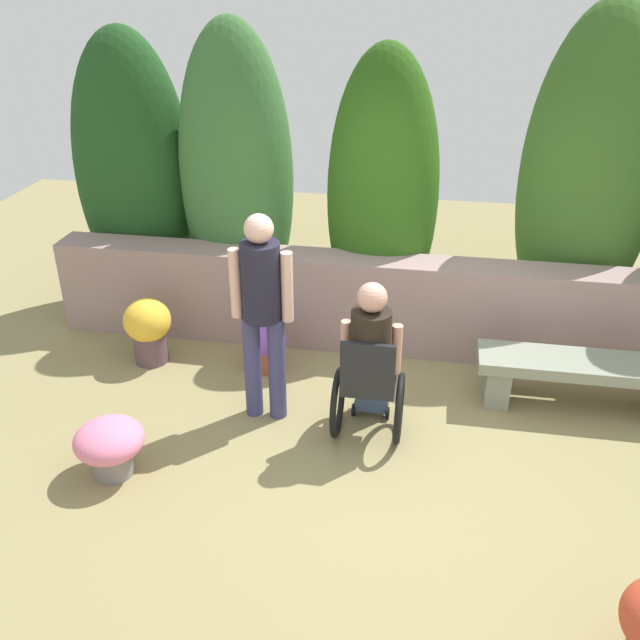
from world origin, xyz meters
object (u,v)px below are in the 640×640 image
(flower_pot_purple_near, at_px, (267,346))
(flower_pot_red_accent, at_px, (148,327))
(stone_bench, at_px, (582,375))
(person_standing_companion, at_px, (262,306))
(person_in_wheelchair, at_px, (370,365))
(flower_pot_small_foreground, at_px, (110,444))

(flower_pot_purple_near, distance_m, flower_pot_red_accent, 1.11)
(stone_bench, height_order, person_standing_companion, person_standing_companion)
(person_in_wheelchair, relative_size, flower_pot_small_foreground, 2.63)
(stone_bench, relative_size, flower_pot_purple_near, 3.89)
(flower_pot_purple_near, xyz_separation_m, flower_pot_small_foreground, (-0.76, -1.62, 0.03))
(flower_pot_purple_near, relative_size, flower_pot_red_accent, 0.69)
(person_standing_companion, height_order, flower_pot_red_accent, person_standing_companion)
(flower_pot_red_accent, height_order, flower_pot_small_foreground, flower_pot_red_accent)
(flower_pot_purple_near, relative_size, flower_pot_small_foreground, 0.86)
(person_in_wheelchair, bearing_deg, flower_pot_purple_near, 140.50)
(person_in_wheelchair, xyz_separation_m, flower_pot_red_accent, (-2.12, 0.75, -0.27))
(person_standing_companion, distance_m, flower_pot_purple_near, 1.06)
(person_in_wheelchair, height_order, person_standing_companion, person_standing_companion)
(flower_pot_red_accent, bearing_deg, flower_pot_small_foreground, -77.72)
(stone_bench, xyz_separation_m, flower_pot_red_accent, (-3.81, 0.09, 0.05))
(stone_bench, bearing_deg, flower_pot_small_foreground, -153.43)
(stone_bench, relative_size, flower_pot_red_accent, 2.70)
(flower_pot_purple_near, height_order, flower_pot_red_accent, flower_pot_red_accent)
(flower_pot_red_accent, distance_m, flower_pot_small_foreground, 1.60)
(person_standing_companion, height_order, flower_pot_small_foreground, person_standing_companion)
(stone_bench, bearing_deg, flower_pot_red_accent, -177.75)
(person_in_wheelchair, height_order, flower_pot_small_foreground, person_in_wheelchair)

